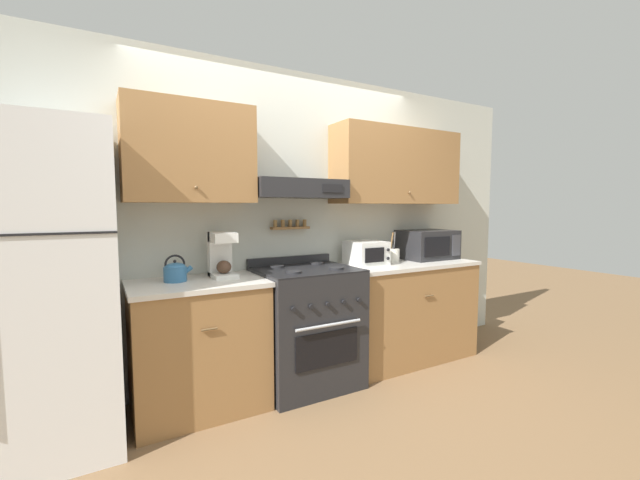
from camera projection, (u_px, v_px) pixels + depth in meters
ground_plane at (325, 398)px, 2.90m from camera, size 16.00×16.00×0.00m
wall_back at (299, 204)px, 3.34m from camera, size 5.20×0.46×2.55m
counter_left at (199, 345)px, 2.73m from camera, size 0.90×0.63×0.91m
counter_right at (404, 310)px, 3.66m from camera, size 1.33×0.63×0.91m
stove_range at (307, 326)px, 3.11m from camera, size 0.76×0.68×1.00m
refrigerator at (49, 290)px, 2.23m from camera, size 0.69×0.73×1.89m
tea_kettle at (175, 271)px, 2.68m from camera, size 0.20×0.15×0.19m
coffee_maker at (221, 254)px, 2.87m from camera, size 0.17×0.25×0.33m
microwave at (427, 245)px, 3.85m from camera, size 0.53×0.39×0.28m
utensil_crock at (393, 255)px, 3.62m from camera, size 0.12×0.12×0.28m
toaster_oven at (366, 253)px, 3.47m from camera, size 0.31×0.33×0.21m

